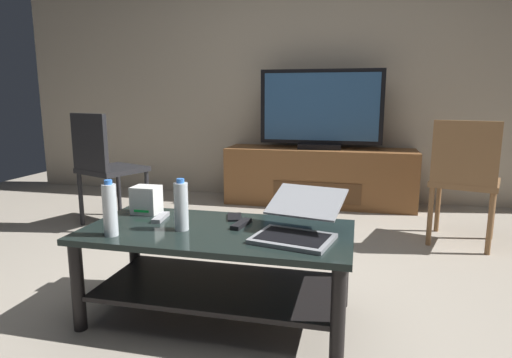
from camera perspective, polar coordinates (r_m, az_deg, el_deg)
ground_plane at (r=2.43m, az=-0.18°, el=-14.99°), size 7.68×7.68×0.00m
back_wall at (r=4.60m, az=7.17°, el=14.99°), size 6.40×0.12×2.80m
coffee_table at (r=2.10m, az=-5.12°, el=-10.13°), size 1.26×0.61×0.44m
media_cabinet at (r=4.32m, az=8.30°, el=0.31°), size 1.83×0.47×0.56m
television at (r=4.23m, az=8.51°, el=8.86°), size 1.17×0.20×0.76m
dining_chair at (r=3.37m, az=25.75°, el=0.38°), size 0.55×0.55×0.90m
side_chair at (r=3.73m, az=-19.41°, el=1.97°), size 0.57×0.57×0.93m
laptop at (r=1.94m, az=5.62°, el=-5.77°), size 0.41×0.48×0.19m
router_box at (r=2.38m, az=-14.23°, el=-2.66°), size 0.14×0.12×0.15m
water_bottle_near at (r=2.03m, az=-9.82°, el=-3.51°), size 0.07×0.07×0.24m
water_bottle_far at (r=2.03m, az=-18.66°, el=-3.81°), size 0.06×0.06×0.25m
cell_phone at (r=2.23m, az=-2.83°, el=-5.02°), size 0.11×0.15×0.01m
tv_remote at (r=2.09m, az=-1.96°, el=-5.93°), size 0.07×0.16×0.02m
soundbar_remote at (r=2.25m, az=-12.43°, el=-4.95°), size 0.06×0.16×0.02m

